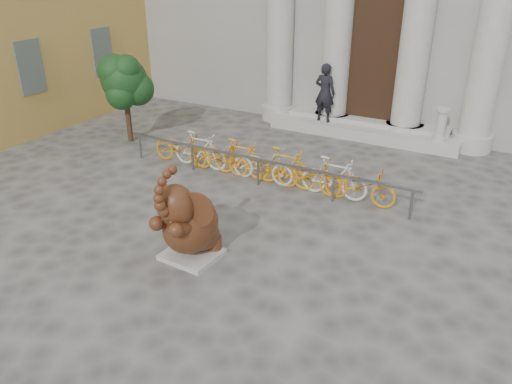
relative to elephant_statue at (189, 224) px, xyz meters
The scene contains 7 objects.
ground 1.41m from the elephant_statue, 53.01° to the right, with size 80.00×80.00×0.00m, color #474442.
entrance_steps 8.49m from the elephant_statue, 85.13° to the left, with size 6.00×1.20×0.36m, color #A8A59E.
elephant_statue is the anchor object (origin of this frame).
bike_rack 3.86m from the elephant_statue, 96.88° to the left, with size 8.00×0.53×1.00m.
tree 7.21m from the elephant_statue, 140.39° to the left, with size 1.55×1.41×2.69m.
pedestrian 8.32m from the elephant_statue, 94.02° to the left, with size 0.68×0.45×1.87m, color black.
balustrade_post 8.71m from the elephant_statue, 69.27° to the left, with size 0.40×0.40×0.97m.
Camera 1 is at (4.28, -5.59, 5.31)m, focal length 35.00 mm.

